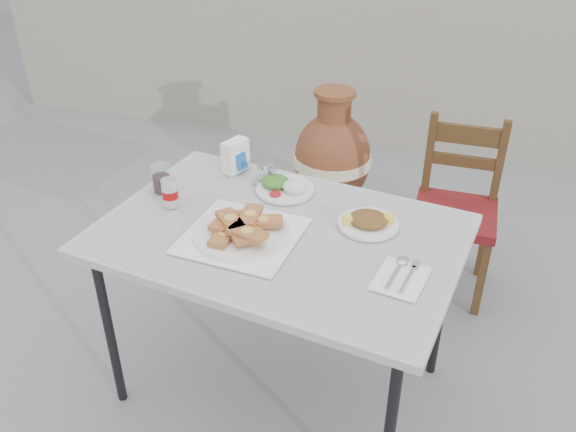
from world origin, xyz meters
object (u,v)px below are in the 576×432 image
(condiment_caddy, at_px, (269,177))
(terracotta_urn, at_px, (332,160))
(napkin_holder, at_px, (235,156))
(chair, at_px, (456,208))
(pide_plate, at_px, (242,227))
(salad_chopped_plate, at_px, (368,221))
(salad_rice_plate, at_px, (284,186))
(soda_can, at_px, (170,193))
(cafe_table, at_px, (279,243))
(cola_glass, at_px, (161,180))

(condiment_caddy, bearing_deg, terracotta_urn, 87.65)
(napkin_holder, distance_m, chair, 1.13)
(pide_plate, height_order, terracotta_urn, pide_plate)
(chair, bearing_deg, salad_chopped_plate, -110.71)
(salad_rice_plate, bearing_deg, pide_plate, -98.64)
(napkin_holder, xyz_separation_m, chair, (0.93, 0.51, -0.39))
(napkin_holder, bearing_deg, salad_chopped_plate, -1.35)
(napkin_holder, distance_m, condiment_caddy, 0.18)
(pide_plate, height_order, chair, chair)
(salad_chopped_plate, distance_m, soda_can, 0.75)
(cafe_table, relative_size, condiment_caddy, 11.56)
(cola_glass, relative_size, napkin_holder, 0.81)
(napkin_holder, relative_size, terracotta_urn, 0.17)
(salad_rice_plate, bearing_deg, terracotta_urn, 91.87)
(chair, bearing_deg, salad_rice_plate, -136.20)
(pide_plate, xyz_separation_m, salad_rice_plate, (0.05, 0.35, -0.01))
(salad_rice_plate, xyz_separation_m, napkin_holder, (-0.24, 0.11, 0.05))
(pide_plate, height_order, soda_can, soda_can)
(cafe_table, height_order, cola_glass, cola_glass)
(salad_chopped_plate, bearing_deg, pide_plate, -155.53)
(salad_chopped_plate, xyz_separation_m, terracotta_urn, (-0.40, 1.29, -0.43))
(cafe_table, bearing_deg, soda_can, 172.92)
(pide_plate, relative_size, napkin_holder, 3.10)
(soda_can, height_order, terracotta_urn, soda_can)
(pide_plate, distance_m, condiment_caddy, 0.40)
(chair, height_order, terracotta_urn, chair)
(napkin_holder, distance_m, terracotta_urn, 1.14)
(cafe_table, distance_m, salad_rice_plate, 0.30)
(chair, relative_size, terracotta_urn, 1.10)
(cola_glass, distance_m, terracotta_urn, 1.41)
(soda_can, relative_size, condiment_caddy, 0.91)
(salad_rice_plate, relative_size, cola_glass, 2.09)
(cafe_table, bearing_deg, salad_rice_plate, 102.52)
(soda_can, bearing_deg, pide_plate, -20.62)
(salad_chopped_plate, relative_size, cola_glass, 2.00)
(salad_chopped_plate, relative_size, napkin_holder, 1.61)
(soda_can, xyz_separation_m, chair, (1.07, 0.85, -0.38))
(napkin_holder, relative_size, condiment_caddy, 1.13)
(terracotta_urn, bearing_deg, condiment_caddy, -92.35)
(napkin_holder, height_order, condiment_caddy, napkin_holder)
(soda_can, relative_size, napkin_holder, 0.80)
(napkin_holder, height_order, terracotta_urn, napkin_holder)
(napkin_holder, bearing_deg, soda_can, -89.67)
(salad_rice_plate, relative_size, napkin_holder, 1.68)
(salad_chopped_plate, relative_size, chair, 0.25)
(cola_glass, distance_m, napkin_holder, 0.33)
(pide_plate, relative_size, chair, 0.49)
(cola_glass, bearing_deg, salad_rice_plate, 15.56)
(condiment_caddy, xyz_separation_m, terracotta_urn, (0.04, 1.08, -0.44))
(cola_glass, relative_size, chair, 0.13)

